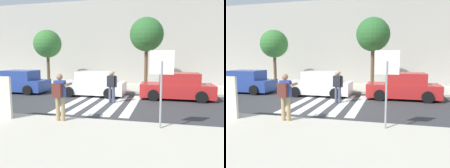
# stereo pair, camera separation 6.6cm
# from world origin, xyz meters

# --- Properties ---
(ground_plane) EXTENTS (120.00, 120.00, 0.00)m
(ground_plane) POSITION_xyz_m (0.00, 0.00, 0.00)
(ground_plane) COLOR #38383A
(sidewalk_near) EXTENTS (60.00, 6.00, 0.14)m
(sidewalk_near) POSITION_xyz_m (0.00, -6.20, 0.07)
(sidewalk_near) COLOR beige
(sidewalk_near) RESTS_ON ground
(sidewalk_far) EXTENTS (60.00, 4.80, 0.14)m
(sidewalk_far) POSITION_xyz_m (0.00, 6.00, 0.07)
(sidewalk_far) COLOR beige
(sidewalk_far) RESTS_ON ground
(building_facade_far) EXTENTS (56.00, 4.00, 7.52)m
(building_facade_far) POSITION_xyz_m (0.00, 10.40, 3.76)
(building_facade_far) COLOR #ADA89E
(building_facade_far) RESTS_ON ground
(crosswalk_stripe_0) EXTENTS (0.44, 5.20, 0.01)m
(crosswalk_stripe_0) POSITION_xyz_m (-1.60, 0.20, 0.00)
(crosswalk_stripe_0) COLOR silver
(crosswalk_stripe_0) RESTS_ON ground
(crosswalk_stripe_1) EXTENTS (0.44, 5.20, 0.01)m
(crosswalk_stripe_1) POSITION_xyz_m (-0.80, 0.20, 0.00)
(crosswalk_stripe_1) COLOR silver
(crosswalk_stripe_1) RESTS_ON ground
(crosswalk_stripe_2) EXTENTS (0.44, 5.20, 0.01)m
(crosswalk_stripe_2) POSITION_xyz_m (0.00, 0.20, 0.00)
(crosswalk_stripe_2) COLOR silver
(crosswalk_stripe_2) RESTS_ON ground
(crosswalk_stripe_3) EXTENTS (0.44, 5.20, 0.01)m
(crosswalk_stripe_3) POSITION_xyz_m (0.80, 0.20, 0.00)
(crosswalk_stripe_3) COLOR silver
(crosswalk_stripe_3) RESTS_ON ground
(crosswalk_stripe_4) EXTENTS (0.44, 5.20, 0.01)m
(crosswalk_stripe_4) POSITION_xyz_m (1.60, 0.20, 0.00)
(crosswalk_stripe_4) COLOR silver
(crosswalk_stripe_4) RESTS_ON ground
(stop_sign) EXTENTS (0.76, 0.08, 2.53)m
(stop_sign) POSITION_xyz_m (3.07, -3.75, 1.98)
(stop_sign) COLOR gray
(stop_sign) RESTS_ON sidewalk_near
(photographer_with_backpack) EXTENTS (0.61, 0.87, 1.72)m
(photographer_with_backpack) POSITION_xyz_m (-0.49, -3.77, 1.17)
(photographer_with_backpack) COLOR tan
(photographer_with_backpack) RESTS_ON sidewalk_near
(pedestrian_crossing) EXTENTS (0.57, 0.30, 1.72)m
(pedestrian_crossing) POSITION_xyz_m (0.45, 0.35, 0.97)
(pedestrian_crossing) COLOR #474C60
(pedestrian_crossing) RESTS_ON ground
(parked_car_blue) EXTENTS (4.10, 1.92, 1.55)m
(parked_car_blue) POSITION_xyz_m (-6.64, 2.30, 0.73)
(parked_car_blue) COLOR #284293
(parked_car_blue) RESTS_ON ground
(parked_car_white) EXTENTS (4.10, 1.92, 1.55)m
(parked_car_white) POSITION_xyz_m (-1.21, 2.30, 0.73)
(parked_car_white) COLOR white
(parked_car_white) RESTS_ON ground
(parked_car_red) EXTENTS (4.10, 1.92, 1.55)m
(parked_car_red) POSITION_xyz_m (3.91, 2.30, 0.73)
(parked_car_red) COLOR red
(parked_car_red) RESTS_ON ground
(street_tree_west) EXTENTS (2.21, 2.21, 4.48)m
(street_tree_west) POSITION_xyz_m (-6.00, 5.19, 3.49)
(street_tree_west) COLOR brown
(street_tree_west) RESTS_ON sidewalk_far
(street_tree_center) EXTENTS (2.36, 2.36, 5.07)m
(street_tree_center) POSITION_xyz_m (1.89, 4.79, 4.00)
(street_tree_center) COLOR brown
(street_tree_center) RESTS_ON sidewalk_far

